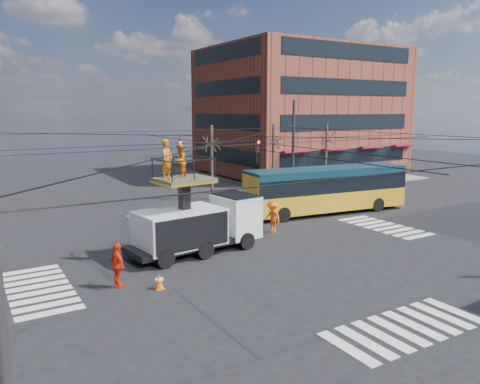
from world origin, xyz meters
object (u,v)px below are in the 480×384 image
worker_ground (118,265)px  city_bus (327,189)px  utility_truck (198,215)px  traffic_cone (159,282)px  flagger (272,217)px

worker_ground → city_bus: bearing=-77.1°
utility_truck → worker_ground: 5.73m
traffic_cone → worker_ground: bearing=142.7°
utility_truck → city_bus: bearing=10.4°
flagger → traffic_cone: bearing=-69.5°
worker_ground → flagger: bearing=-77.4°
city_bus → utility_truck: bearing=-156.1°
utility_truck → worker_ground: (-4.97, -2.68, -1.00)m
city_bus → flagger: 6.89m
traffic_cone → worker_ground: 1.83m
utility_truck → traffic_cone: utility_truck is taller
traffic_cone → flagger: 10.32m
utility_truck → flagger: size_ratio=3.80×
traffic_cone → worker_ground: worker_ground is taller
utility_truck → worker_ground: bearing=-158.7°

